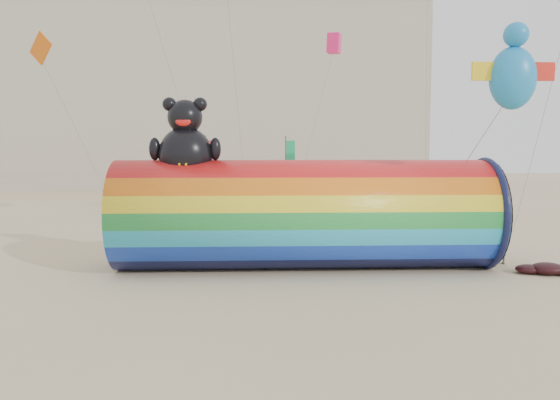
{
  "coord_description": "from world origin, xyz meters",
  "views": [
    {
      "loc": [
        -0.37,
        -19.25,
        4.32
      ],
      "look_at": [
        0.5,
        1.5,
        2.4
      ],
      "focal_mm": 35.0,
      "sensor_mm": 36.0,
      "label": 1
    }
  ],
  "objects_px": {
    "hotel_building": "(158,98)",
    "fabric_bundle": "(553,269)",
    "windsock_assembly": "(304,211)",
    "kite_handler": "(499,241)"
  },
  "relations": [
    {
      "from": "windsock_assembly",
      "to": "fabric_bundle",
      "type": "height_order",
      "value": "windsock_assembly"
    },
    {
      "from": "hotel_building",
      "to": "windsock_assembly",
      "type": "relative_size",
      "value": 4.44
    },
    {
      "from": "hotel_building",
      "to": "fabric_bundle",
      "type": "bearing_deg",
      "value": -64.97
    },
    {
      "from": "fabric_bundle",
      "to": "hotel_building",
      "type": "bearing_deg",
      "value": 115.03
    },
    {
      "from": "windsock_assembly",
      "to": "kite_handler",
      "type": "height_order",
      "value": "windsock_assembly"
    },
    {
      "from": "hotel_building",
      "to": "windsock_assembly",
      "type": "bearing_deg",
      "value": -73.66
    },
    {
      "from": "kite_handler",
      "to": "fabric_bundle",
      "type": "relative_size",
      "value": 0.68
    },
    {
      "from": "hotel_building",
      "to": "fabric_bundle",
      "type": "height_order",
      "value": "hotel_building"
    },
    {
      "from": "windsock_assembly",
      "to": "kite_handler",
      "type": "xyz_separation_m",
      "value": [
        7.43,
        0.3,
        -1.19
      ]
    },
    {
      "from": "hotel_building",
      "to": "kite_handler",
      "type": "xyz_separation_m",
      "value": [
        20.77,
        -45.19,
        -9.42
      ]
    }
  ]
}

